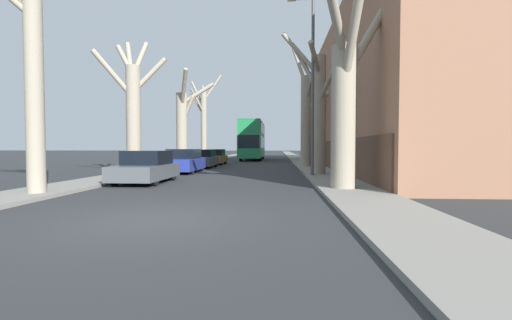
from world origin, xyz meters
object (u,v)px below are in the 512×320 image
(street_tree_right_0, at_px, (345,105))
(parked_car_1, at_px, (184,161))
(street_tree_left_0, at_px, (25,61))
(double_decker_bus, at_px, (253,139))
(street_tree_left_2, at_px, (183,125))
(parked_car_3, at_px, (215,157))
(street_tree_right_1, at_px, (318,108))
(street_tree_left_1, at_px, (133,109))
(parked_car_0, at_px, (146,168))
(parked_car_2, at_px, (202,159))
(street_tree_left_3, at_px, (203,120))
(lamp_post, at_px, (311,78))
(street_tree_right_2, at_px, (306,116))

(street_tree_right_0, height_order, parked_car_1, street_tree_right_0)
(street_tree_left_0, distance_m, double_decker_bus, 32.32)
(street_tree_left_2, bearing_deg, parked_car_3, 66.11)
(street_tree_left_0, xyz_separation_m, street_tree_right_1, (10.02, 8.64, -0.54))
(street_tree_left_0, height_order, parked_car_3, street_tree_left_0)
(street_tree_left_0, distance_m, parked_car_3, 21.21)
(street_tree_left_1, height_order, parked_car_0, street_tree_left_1)
(double_decker_bus, xyz_separation_m, parked_car_2, (-2.66, -16.23, -1.96))
(street_tree_right_1, distance_m, double_decker_bus, 23.92)
(street_tree_left_2, relative_size, street_tree_left_3, 0.81)
(street_tree_right_0, bearing_deg, street_tree_left_3, 113.74)
(street_tree_left_3, bearing_deg, lamp_post, -61.26)
(parked_car_0, distance_m, parked_car_2, 11.24)
(street_tree_right_2, height_order, parked_car_2, street_tree_right_2)
(double_decker_bus, bearing_deg, street_tree_right_2, -71.64)
(double_decker_bus, bearing_deg, lamp_post, -78.73)
(parked_car_2, distance_m, parked_car_3, 5.10)
(street_tree_left_3, xyz_separation_m, street_tree_right_0, (10.07, -22.90, -1.29))
(street_tree_left_2, bearing_deg, street_tree_right_1, -39.75)
(street_tree_left_2, height_order, double_decker_bus, street_tree_left_2)
(street_tree_left_0, relative_size, parked_car_1, 2.01)
(street_tree_left_3, bearing_deg, street_tree_right_0, -66.26)
(parked_car_2, height_order, parked_car_3, parked_car_2)
(street_tree_left_1, distance_m, parked_car_2, 8.71)
(street_tree_left_2, height_order, parked_car_0, street_tree_left_2)
(lamp_post, bearing_deg, street_tree_left_0, -141.25)
(parked_car_0, relative_size, parked_car_1, 0.95)
(street_tree_left_3, distance_m, street_tree_right_1, 19.00)
(street_tree_right_0, xyz_separation_m, street_tree_right_1, (-0.18, 6.69, 0.67))
(street_tree_left_3, height_order, parked_car_0, street_tree_left_3)
(street_tree_right_0, bearing_deg, street_tree_left_0, -169.19)
(street_tree_right_1, xyz_separation_m, double_decker_bus, (-5.30, 23.30, -1.11))
(street_tree_left_0, relative_size, street_tree_left_3, 0.91)
(street_tree_left_1, xyz_separation_m, street_tree_right_0, (10.14, -5.80, -0.57))
(street_tree_left_0, bearing_deg, street_tree_left_1, 89.50)
(street_tree_left_3, distance_m, parked_car_0, 20.80)
(street_tree_right_0, bearing_deg, parked_car_0, 162.86)
(street_tree_left_3, relative_size, lamp_post, 0.99)
(street_tree_left_1, xyz_separation_m, street_tree_left_3, (0.07, 17.10, 0.72))
(street_tree_left_2, relative_size, street_tree_right_1, 0.92)
(parked_car_3, xyz_separation_m, lamp_post, (7.50, -13.13, 4.48))
(street_tree_left_1, distance_m, lamp_post, 9.61)
(street_tree_left_3, height_order, lamp_post, lamp_post)
(street_tree_left_3, distance_m, street_tree_right_2, 13.22)
(parked_car_3, bearing_deg, street_tree_left_3, 115.40)
(street_tree_right_0, xyz_separation_m, lamp_post, (-0.65, 5.72, 2.08))
(street_tree_left_2, xyz_separation_m, street_tree_right_2, (9.73, -0.70, 0.57))
(street_tree_right_0, distance_m, lamp_post, 6.12)
(lamp_post, bearing_deg, street_tree_right_1, 64.36)
(double_decker_bus, bearing_deg, street_tree_left_3, -122.90)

